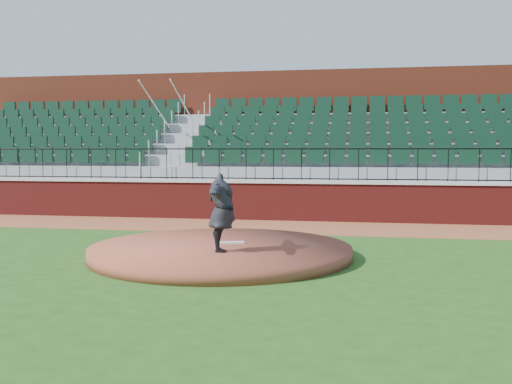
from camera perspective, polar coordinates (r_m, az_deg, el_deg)
ground at (r=12.19m, az=-1.29°, el=-6.60°), size 90.00×90.00×0.00m
warning_track at (r=17.45m, az=2.34°, el=-3.36°), size 34.00×3.20×0.01m
field_wall at (r=18.96m, az=3.03°, el=-0.96°), size 34.00×0.35×1.20m
wall_cap at (r=18.91m, az=3.04°, el=1.00°), size 34.00×0.45×0.10m
wall_railing at (r=18.89m, az=3.04°, el=2.67°), size 34.00×0.05×1.00m
seating_stands at (r=21.59m, az=3.99°, el=4.16°), size 34.00×5.10×4.60m
concourse_wall at (r=24.38m, az=4.74°, el=5.20°), size 34.00×0.50×5.50m
pitchers_mound at (r=12.53m, az=-3.41°, el=-5.73°), size 5.50×5.50×0.25m
pitching_rubber at (r=12.75m, az=-2.43°, el=-4.90°), size 0.59×0.30×0.04m
pitcher at (r=11.61m, az=-3.33°, el=-1.99°), size 0.82×1.98×1.56m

